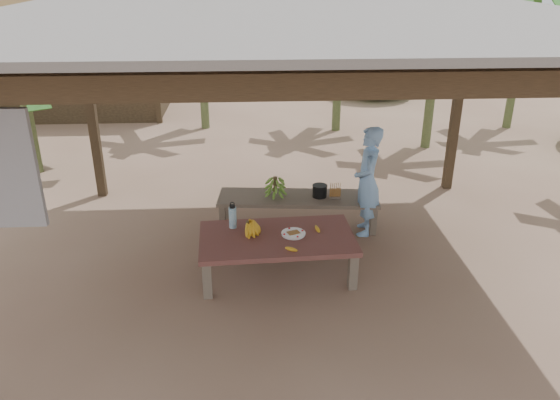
{
  "coord_description": "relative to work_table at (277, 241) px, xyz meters",
  "views": [
    {
      "loc": [
        -0.42,
        -5.87,
        3.46
      ],
      "look_at": [
        -0.08,
        0.13,
        0.8
      ],
      "focal_mm": 35.0,
      "sensor_mm": 36.0,
      "label": 1
    }
  ],
  "objects": [
    {
      "name": "work_table",
      "position": [
        0.0,
        0.0,
        0.0
      ],
      "size": [
        1.85,
        1.09,
        0.5
      ],
      "rotation": [
        0.0,
        0.0,
        0.05
      ],
      "color": "brown",
      "rests_on": "ground"
    },
    {
      "name": "hut",
      "position": [
        -4.36,
        8.23,
        0.67
      ],
      "size": [
        4.4,
        3.43,
        2.85
      ],
      "color": "black",
      "rests_on": "ground"
    },
    {
      "name": "banana_plant_ne",
      "position": [
        3.22,
        4.64,
        2.33
      ],
      "size": [
        1.8,
        1.8,
        3.26
      ],
      "color": "#596638",
      "rests_on": "ground"
    },
    {
      "name": "ripe_banana_bunch",
      "position": [
        -0.34,
        0.09,
        0.15
      ],
      "size": [
        0.34,
        0.3,
        0.18
      ],
      "primitive_type": null,
      "rotation": [
        0.0,
        0.0,
        -0.2
      ],
      "color": "gold",
      "rests_on": "work_table"
    },
    {
      "name": "ground",
      "position": [
        0.14,
        0.23,
        -0.43
      ],
      "size": [
        80.0,
        80.0,
        0.0
      ],
      "primitive_type": "plane",
      "color": "brown",
      "rests_on": "ground"
    },
    {
      "name": "water_flask",
      "position": [
        -0.52,
        0.26,
        0.21
      ],
      "size": [
        0.09,
        0.09,
        0.34
      ],
      "color": "#3D91BE",
      "rests_on": "work_table"
    },
    {
      "name": "loose_banana_side",
      "position": [
        0.49,
        0.12,
        0.09
      ],
      "size": [
        0.08,
        0.15,
        0.04
      ],
      "primitive_type": "ellipsoid",
      "rotation": [
        0.0,
        0.0,
        0.27
      ],
      "color": "gold",
      "rests_on": "work_table"
    },
    {
      "name": "woman",
      "position": [
        1.26,
        1.02,
        0.31
      ],
      "size": [
        0.44,
        0.59,
        1.5
      ],
      "primitive_type": "imported",
      "rotation": [
        0.0,
        0.0,
        -1.72
      ],
      "color": "#77A7E1",
      "rests_on": "ground"
    },
    {
      "name": "cooking_pot",
      "position": [
        0.65,
        1.23,
        0.1
      ],
      "size": [
        0.2,
        0.2,
        0.17
      ],
      "primitive_type": "cylinder",
      "color": "black",
      "rests_on": "bench"
    },
    {
      "name": "plate",
      "position": [
        0.19,
        0.02,
        0.08
      ],
      "size": [
        0.28,
        0.28,
        0.04
      ],
      "color": "white",
      "rests_on": "work_table"
    },
    {
      "name": "banana_plant_n",
      "position": [
        1.6,
        5.91,
        2.14
      ],
      "size": [
        1.8,
        1.8,
        3.06
      ],
      "color": "#596638",
      "rests_on": "ground"
    },
    {
      "name": "bench",
      "position": [
        0.36,
        1.26,
        -0.04
      ],
      "size": [
        2.25,
        0.8,
        0.45
      ],
      "rotation": [
        0.0,
        0.0,
        -0.09
      ],
      "color": "brown",
      "rests_on": "ground"
    },
    {
      "name": "skewer_rack",
      "position": [
        0.85,
        1.16,
        0.14
      ],
      "size": [
        0.19,
        0.1,
        0.24
      ],
      "primitive_type": null,
      "rotation": [
        0.0,
        0.0,
        -0.09
      ],
      "color": "#A57F47",
      "rests_on": "bench"
    },
    {
      "name": "loose_banana_front",
      "position": [
        0.14,
        -0.36,
        0.09
      ],
      "size": [
        0.15,
        0.08,
        0.04
      ],
      "primitive_type": "ellipsoid",
      "rotation": [
        0.0,
        0.0,
        1.32
      ],
      "color": "gold",
      "rests_on": "work_table"
    },
    {
      "name": "green_banana_stalk",
      "position": [
        0.04,
        1.29,
        0.17
      ],
      "size": [
        0.29,
        0.29,
        0.3
      ],
      "primitive_type": null,
      "rotation": [
        0.0,
        0.0,
        -0.09
      ],
      "color": "#598C2D",
      "rests_on": "bench"
    },
    {
      "name": "banana_plant_w",
      "position": [
        -4.06,
        3.65,
        1.54
      ],
      "size": [
        1.8,
        1.8,
        2.44
      ],
      "color": "#596638",
      "rests_on": "ground"
    },
    {
      "name": "pavilion",
      "position": [
        0.12,
        0.22,
        2.34
      ],
      "size": [
        6.6,
        5.6,
        2.95
      ],
      "color": "black",
      "rests_on": "ground"
    }
  ]
}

